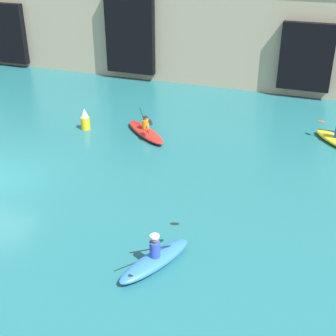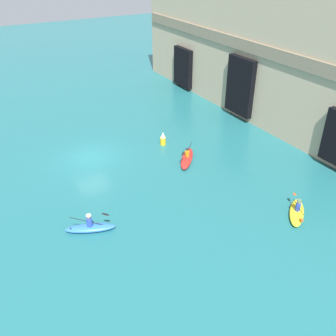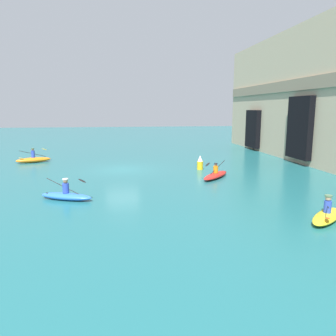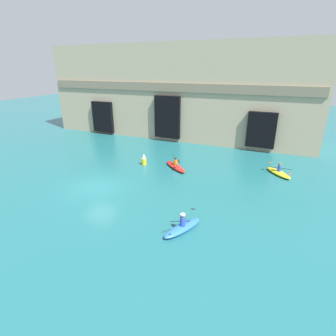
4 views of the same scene
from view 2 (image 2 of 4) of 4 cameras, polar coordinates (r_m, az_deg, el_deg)
ground_plane at (r=29.12m, az=-11.79°, el=1.58°), size 120.00×120.00×0.00m
cliff_bluff at (r=36.74m, az=15.85°, el=16.88°), size 34.44×7.48×11.53m
kayak_red at (r=28.05m, az=2.91°, el=1.54°), size 3.02×2.72×1.15m
kayak_blue at (r=21.82m, az=-11.78°, el=-8.84°), size 1.79×2.89×1.14m
kayak_yellow at (r=23.79m, az=19.04°, el=-6.34°), size 2.47×2.64×1.08m
marker_buoy at (r=30.18m, az=-0.77°, el=4.46°), size 0.45×0.45×1.10m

